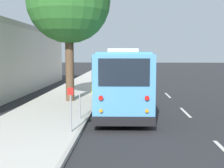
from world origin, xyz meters
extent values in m
plane|color=#28282B|center=(0.00, 0.00, 0.00)|extent=(160.00, 160.00, 0.00)
cube|color=beige|center=(0.00, 4.17, 0.07)|extent=(80.00, 4.01, 0.15)
cube|color=#AAA69D|center=(0.00, 2.09, 0.07)|extent=(80.00, 0.14, 0.15)
cube|color=#4C93D1|center=(0.13, 0.50, 1.66)|extent=(8.52, 2.64, 2.76)
cube|color=black|center=(0.13, 0.50, 0.42)|extent=(8.57, 2.69, 0.28)
cube|color=black|center=(0.13, 0.50, 2.26)|extent=(7.83, 2.71, 1.31)
cube|color=black|center=(4.39, 0.60, 2.26)|extent=(0.08, 2.14, 1.38)
cube|color=black|center=(-4.12, 0.40, 2.36)|extent=(0.08, 1.97, 1.05)
cube|color=black|center=(4.39, 0.60, 2.90)|extent=(0.08, 1.76, 0.22)
cube|color=#4C93D1|center=(0.13, 0.50, 3.08)|extent=(8.00, 2.40, 0.10)
cube|color=silver|center=(-1.38, 0.47, 3.20)|extent=(1.59, 1.42, 0.20)
cube|color=black|center=(4.41, 0.60, 0.46)|extent=(0.16, 2.47, 0.36)
cube|color=black|center=(-4.14, 0.40, 0.46)|extent=(0.16, 2.47, 0.36)
cylinder|color=red|center=(-4.21, 1.28, 1.38)|extent=(0.03, 0.18, 0.18)
cylinder|color=orange|center=(-4.21, 1.28, 0.88)|extent=(0.03, 0.14, 0.14)
cylinder|color=red|center=(-4.16, -0.48, 1.38)|extent=(0.03, 0.18, 0.18)
cylinder|color=orange|center=(-4.16, -0.48, 0.88)|extent=(0.03, 0.14, 0.14)
cube|color=white|center=(4.43, 1.42, 0.63)|extent=(0.05, 0.32, 0.18)
cube|color=white|center=(4.47, -0.21, 0.63)|extent=(0.05, 0.32, 0.18)
cube|color=black|center=(4.07, 1.97, 2.52)|extent=(0.06, 0.10, 0.24)
cylinder|color=black|center=(2.61, 1.63, 0.50)|extent=(1.01, 0.32, 1.01)
cylinder|color=slate|center=(2.61, 1.63, 0.50)|extent=(0.46, 0.33, 0.45)
cylinder|color=black|center=(2.66, -0.51, 0.50)|extent=(1.01, 0.32, 1.01)
cylinder|color=slate|center=(2.66, -0.51, 0.50)|extent=(0.46, 0.33, 0.45)
cylinder|color=black|center=(-2.27, 1.51, 0.50)|extent=(1.01, 0.32, 1.01)
cylinder|color=slate|center=(-2.27, 1.51, 0.50)|extent=(0.46, 0.33, 0.45)
cylinder|color=black|center=(-2.22, -0.62, 0.50)|extent=(1.01, 0.32, 1.01)
cylinder|color=slate|center=(-2.22, -0.62, 0.50)|extent=(0.46, 0.33, 0.45)
cube|color=navy|center=(11.34, 0.82, 0.46)|extent=(4.46, 1.68, 0.62)
cube|color=black|center=(11.23, 0.82, 1.01)|extent=(2.12, 1.45, 0.48)
cube|color=navy|center=(11.23, 0.82, 1.25)|extent=(2.03, 1.41, 0.05)
cube|color=black|center=(13.60, 0.81, 0.26)|extent=(0.08, 1.62, 0.20)
cube|color=black|center=(9.09, 0.82, 0.26)|extent=(0.08, 1.62, 0.20)
cylinder|color=black|center=(12.75, 1.58, 0.31)|extent=(0.62, 0.20, 0.62)
cylinder|color=slate|center=(12.75, 1.58, 0.31)|extent=(0.28, 0.22, 0.28)
cylinder|color=black|center=(12.75, 0.05, 0.31)|extent=(0.62, 0.20, 0.62)
cylinder|color=slate|center=(12.75, 0.05, 0.31)|extent=(0.28, 0.22, 0.28)
cylinder|color=black|center=(9.94, 1.58, 0.31)|extent=(0.62, 0.20, 0.62)
cylinder|color=slate|center=(9.94, 1.58, 0.31)|extent=(0.28, 0.22, 0.28)
cylinder|color=black|center=(9.93, 0.06, 0.31)|extent=(0.62, 0.20, 0.62)
cylinder|color=slate|center=(9.93, 0.06, 0.31)|extent=(0.28, 0.22, 0.28)
cube|color=tan|center=(17.09, 1.15, 0.47)|extent=(4.10, 1.84, 0.62)
cube|color=black|center=(16.99, 1.14, 1.02)|extent=(1.97, 1.53, 0.48)
cube|color=tan|center=(16.99, 1.14, 1.26)|extent=(1.89, 1.50, 0.05)
cube|color=black|center=(19.13, 1.22, 0.26)|extent=(0.14, 1.65, 0.20)
cube|color=black|center=(15.05, 1.07, 0.26)|extent=(0.14, 1.65, 0.20)
cylinder|color=black|center=(18.34, 1.97, 0.31)|extent=(0.63, 0.22, 0.63)
cylinder|color=slate|center=(18.34, 1.97, 0.31)|extent=(0.29, 0.23, 0.28)
cylinder|color=black|center=(18.40, 0.42, 0.31)|extent=(0.63, 0.22, 0.63)
cylinder|color=slate|center=(18.40, 0.42, 0.31)|extent=(0.29, 0.23, 0.28)
cylinder|color=black|center=(15.79, 1.88, 0.31)|extent=(0.63, 0.22, 0.63)
cylinder|color=slate|center=(15.79, 1.88, 0.31)|extent=(0.29, 0.23, 0.28)
cylinder|color=black|center=(15.84, 0.33, 0.31)|extent=(0.63, 0.22, 0.63)
cylinder|color=slate|center=(15.84, 0.33, 0.31)|extent=(0.29, 0.23, 0.28)
cylinder|color=brown|center=(2.36, 3.75, 2.29)|extent=(0.52, 0.52, 4.28)
sphere|color=#2D6B28|center=(2.36, 3.75, 6.19)|extent=(5.02, 5.02, 5.02)
cylinder|color=gray|center=(-4.60, 2.37, 0.84)|extent=(0.06, 0.06, 1.39)
cube|color=red|center=(-4.60, 2.37, 1.68)|extent=(0.02, 0.22, 0.28)
cylinder|color=gray|center=(-2.48, 2.37, 0.73)|extent=(0.06, 0.06, 1.16)
cylinder|color=gold|center=(5.56, 2.69, 0.47)|extent=(0.22, 0.22, 0.65)
sphere|color=gold|center=(5.56, 2.69, 0.86)|extent=(0.20, 0.20, 0.20)
cube|color=#B1A99C|center=(5.64, 7.78, 5.07)|extent=(23.73, 0.30, 0.40)
cube|color=silver|center=(-0.19, -2.82, 0.00)|extent=(2.40, 0.14, 0.01)
cube|color=silver|center=(5.81, -2.82, 0.00)|extent=(2.40, 0.14, 0.01)
camera|label=1|loc=(-14.76, 0.38, 3.07)|focal=45.00mm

